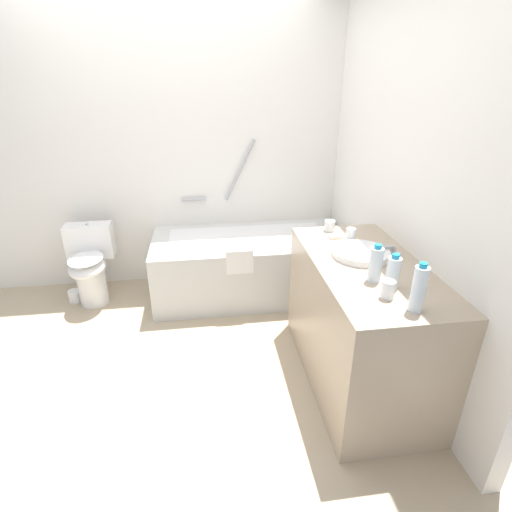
{
  "coord_description": "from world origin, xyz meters",
  "views": [
    {
      "loc": [
        0.26,
        -2.46,
        1.88
      ],
      "look_at": [
        0.62,
        0.14,
        0.66
      ],
      "focal_mm": 27.7,
      "sensor_mm": 36.0,
      "label": 1
    }
  ],
  "objects": [
    {
      "name": "water_bottle_0",
      "position": [
        1.15,
        -0.67,
        0.95
      ],
      "size": [
        0.07,
        0.07,
        0.21
      ],
      "color": "silver",
      "rests_on": "vanity_counter"
    },
    {
      "name": "vanity_counter",
      "position": [
        1.21,
        -0.46,
        0.43
      ],
      "size": [
        0.64,
        1.29,
        0.85
      ],
      "primitive_type": "cube",
      "color": "tan",
      "rests_on": "ground_plane"
    },
    {
      "name": "sink_basin",
      "position": [
        1.2,
        -0.36,
        0.87
      ],
      "size": [
        0.35,
        0.35,
        0.04
      ],
      "primitive_type": "cylinder",
      "color": "white",
      "rests_on": "vanity_counter"
    },
    {
      "name": "sink_faucet",
      "position": [
        1.4,
        -0.36,
        0.88
      ],
      "size": [
        0.13,
        0.15,
        0.06
      ],
      "color": "#B6B6BB",
      "rests_on": "vanity_counter"
    },
    {
      "name": "toilet_paper_roll",
      "position": [
        -0.94,
        0.81,
        0.05
      ],
      "size": [
        0.11,
        0.11,
        0.11
      ],
      "primitive_type": "cylinder",
      "color": "white",
      "rests_on": "ground_plane"
    },
    {
      "name": "water_bottle_2",
      "position": [
        1.23,
        -0.98,
        0.97
      ],
      "size": [
        0.07,
        0.07,
        0.25
      ],
      "color": "silver",
      "rests_on": "vanity_counter"
    },
    {
      "name": "wall_back_tiled",
      "position": [
        0.0,
        1.21,
        1.22
      ],
      "size": [
        3.45,
        0.1,
        2.44
      ],
      "primitive_type": "cube",
      "color": "white",
      "rests_on": "ground_plane"
    },
    {
      "name": "drinking_glass_1",
      "position": [
        1.21,
        -0.14,
        0.9
      ],
      "size": [
        0.06,
        0.06,
        0.1
      ],
      "primitive_type": "cylinder",
      "color": "white",
      "rests_on": "vanity_counter"
    },
    {
      "name": "wall_right_mirror",
      "position": [
        1.58,
        0.0,
        1.22
      ],
      "size": [
        0.1,
        2.73,
        2.44
      ],
      "primitive_type": "cube",
      "color": "white",
      "rests_on": "ground_plane"
    },
    {
      "name": "soap_dish",
      "position": [
        1.14,
        -0.04,
        0.86
      ],
      "size": [
        0.09,
        0.06,
        0.02
      ],
      "primitive_type": "cube",
      "color": "white",
      "rests_on": "vanity_counter"
    },
    {
      "name": "water_bottle_1",
      "position": [
        1.21,
        -0.76,
        0.94
      ],
      "size": [
        0.07,
        0.07,
        0.2
      ],
      "color": "silver",
      "rests_on": "vanity_counter"
    },
    {
      "name": "drinking_glass_2",
      "position": [
        1.14,
        -0.85,
        0.9
      ],
      "size": [
        0.07,
        0.07,
        0.1
      ],
      "primitive_type": "cylinder",
      "color": "white",
      "rests_on": "vanity_counter"
    },
    {
      "name": "drinking_glass_0",
      "position": [
        1.14,
        0.09,
        0.89
      ],
      "size": [
        0.07,
        0.07,
        0.08
      ],
      "primitive_type": "cylinder",
      "color": "white",
      "rests_on": "vanity_counter"
    },
    {
      "name": "ground_plane",
      "position": [
        0.0,
        0.0,
        0.0
      ],
      "size": [
        4.05,
        4.05,
        0.0
      ],
      "primitive_type": "plane",
      "color": "tan"
    },
    {
      "name": "toilet",
      "position": [
        -0.76,
        0.82,
        0.36
      ],
      "size": [
        0.4,
        0.53,
        0.69
      ],
      "rotation": [
        0.0,
        0.0,
        -1.54
      ],
      "color": "white",
      "rests_on": "ground_plane"
    },
    {
      "name": "bathtub",
      "position": [
        0.63,
        0.77,
        0.3
      ],
      "size": [
        1.69,
        0.8,
        1.35
      ],
      "color": "silver",
      "rests_on": "ground_plane"
    }
  ]
}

